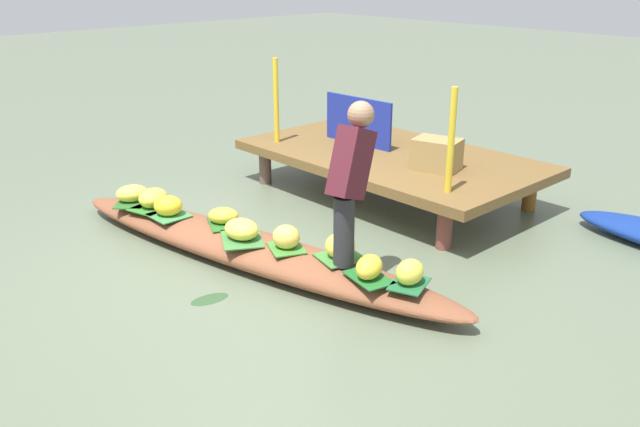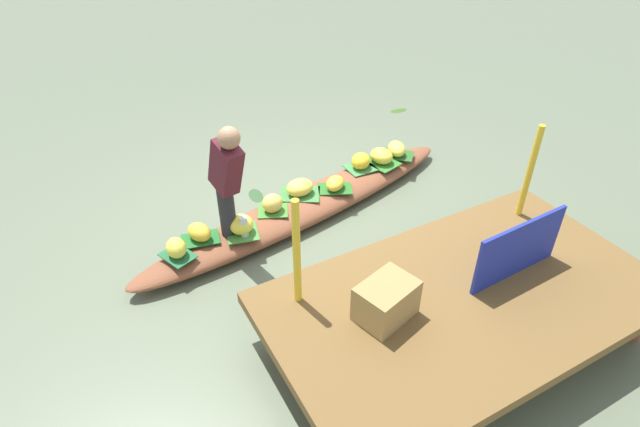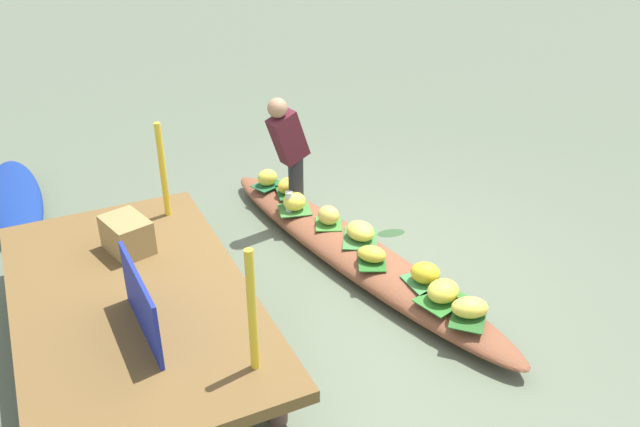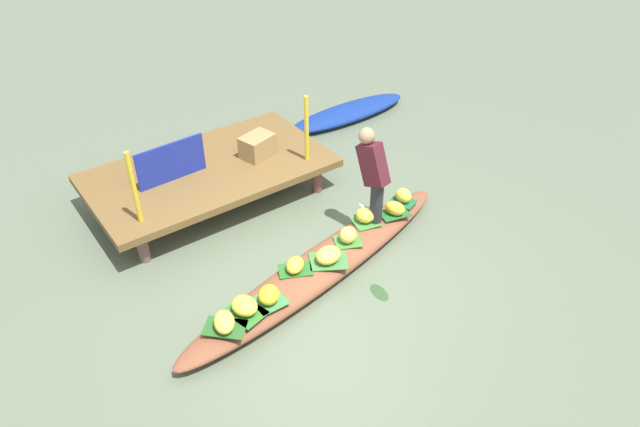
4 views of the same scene
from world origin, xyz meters
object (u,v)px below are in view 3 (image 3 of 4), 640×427
at_px(banana_bunch_0, 294,201).
at_px(banana_bunch_4, 425,273).
at_px(vendor_boat, 354,253).
at_px(market_banner, 141,303).
at_px(moored_boat, 15,200).
at_px(banana_bunch_7, 470,307).
at_px(banana_bunch_2, 360,231).
at_px(vendor_person, 289,146).
at_px(banana_bunch_1, 443,291).
at_px(banana_bunch_5, 267,178).
at_px(banana_bunch_8, 288,185).
at_px(banana_bunch_6, 328,215).
at_px(produce_crate, 127,235).
at_px(banana_bunch_3, 372,254).
at_px(water_bottle, 289,202).

relative_size(banana_bunch_0, banana_bunch_4, 0.92).
relative_size(vendor_boat, market_banner, 4.49).
bearing_deg(moored_boat, banana_bunch_7, -141.45).
distance_m(banana_bunch_2, banana_bunch_7, 1.48).
distance_m(vendor_boat, banana_bunch_2, 0.23).
bearing_deg(vendor_person, banana_bunch_0, -173.68).
bearing_deg(banana_bunch_4, moored_boat, 41.95).
height_order(banana_bunch_0, banana_bunch_1, banana_bunch_0).
xyz_separation_m(banana_bunch_5, banana_bunch_7, (-2.96, -0.60, -0.01)).
relative_size(banana_bunch_1, banana_bunch_5, 1.28).
bearing_deg(banana_bunch_2, banana_bunch_8, 11.33).
xyz_separation_m(banana_bunch_2, vendor_person, (0.92, 0.35, 0.61)).
bearing_deg(banana_bunch_1, banana_bunch_6, 10.63).
height_order(vendor_boat, produce_crate, produce_crate).
height_order(banana_bunch_5, banana_bunch_6, banana_bunch_6).
xyz_separation_m(banana_bunch_6, produce_crate, (-0.04, 1.99, 0.30)).
height_order(vendor_boat, banana_bunch_2, banana_bunch_2).
xyz_separation_m(banana_bunch_7, market_banner, (0.62, 2.48, 0.42)).
bearing_deg(banana_bunch_7, banana_bunch_0, 13.76).
bearing_deg(moored_boat, vendor_boat, -132.03).
xyz_separation_m(moored_boat, market_banner, (-3.48, -0.76, 0.65)).
relative_size(moored_boat, banana_bunch_8, 8.81).
relative_size(banana_bunch_0, banana_bunch_3, 0.88).
relative_size(vendor_boat, banana_bunch_1, 14.43).
relative_size(banana_bunch_3, banana_bunch_6, 1.20).
relative_size(vendor_boat, banana_bunch_7, 13.82).
relative_size(banana_bunch_6, vendor_person, 0.18).
bearing_deg(banana_bunch_5, banana_bunch_3, -171.28).
distance_m(banana_bunch_6, banana_bunch_7, 1.90).
height_order(banana_bunch_2, water_bottle, water_bottle).
distance_m(banana_bunch_4, banana_bunch_5, 2.45).
height_order(banana_bunch_3, banana_bunch_7, banana_bunch_7).
distance_m(vendor_boat, banana_bunch_4, 0.93).
xyz_separation_m(banana_bunch_7, water_bottle, (2.28, 0.62, 0.03)).
xyz_separation_m(moored_boat, banana_bunch_7, (-4.10, -3.24, 0.22)).
relative_size(vendor_boat, vendor_person, 3.41).
bearing_deg(banana_bunch_2, water_bottle, 26.34).
xyz_separation_m(banana_bunch_8, vendor_person, (-0.31, 0.11, 0.61)).
relative_size(banana_bunch_0, water_bottle, 1.04).
relative_size(banana_bunch_8, produce_crate, 0.60).
bearing_deg(produce_crate, banana_bunch_1, -124.08).
xyz_separation_m(moored_boat, banana_bunch_0, (-1.81, -2.68, 0.24)).
relative_size(vendor_boat, water_bottle, 18.43).
height_order(banana_bunch_1, market_banner, market_banner).
bearing_deg(banana_bunch_3, banana_bunch_5, 8.72).
xyz_separation_m(banana_bunch_3, banana_bunch_5, (1.89, 0.29, 0.02)).
distance_m(banana_bunch_2, banana_bunch_3, 0.41).
bearing_deg(banana_bunch_1, banana_bunch_2, 7.06).
xyz_separation_m(banana_bunch_1, banana_bunch_5, (2.68, 0.53, 0.00)).
distance_m(banana_bunch_3, produce_crate, 2.20).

